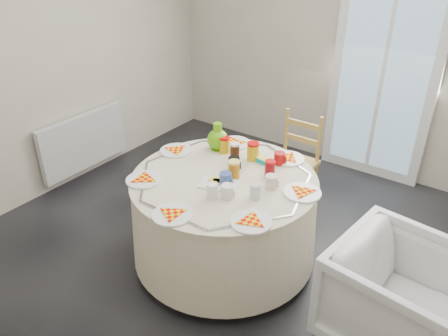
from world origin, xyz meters
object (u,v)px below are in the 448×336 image
Objects in this scene: table at (224,218)px; armchair at (399,293)px; wooden_chair at (293,158)px; green_pitcher at (218,132)px; radiator at (84,141)px.

table is 1.29m from armchair.
wooden_chair is at bearing 57.91° from armchair.
table is at bearing -46.59° from green_pitcher.
wooden_chair is at bearing 62.98° from green_pitcher.
wooden_chair is (1.95, 0.74, 0.09)m from radiator.
table is 1.80× the size of armchair.
armchair reaches higher than radiator.
table is at bearing 95.89° from armchair.
green_pitcher is at bearing -117.86° from wooden_chair.
table is 0.99m from wooden_chair.
radiator is 1.16× the size of wooden_chair.
green_pitcher is (-0.35, -0.64, 0.40)m from wooden_chair.
wooden_chair is 1.60m from armchair.
table is (1.90, -0.25, -0.01)m from radiator.
wooden_chair reaches higher than radiator.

